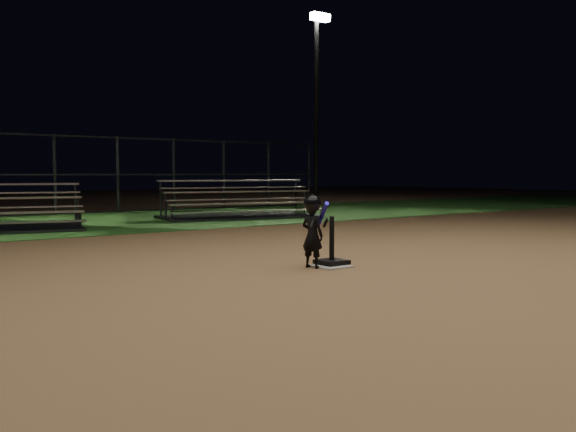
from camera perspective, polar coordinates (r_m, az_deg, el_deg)
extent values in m
plane|color=#9C7246|center=(8.44, 4.07, -4.79)|extent=(80.00, 80.00, 0.00)
cube|color=#23541B|center=(17.25, -18.16, -0.46)|extent=(60.00, 8.00, 0.01)
cube|color=beige|center=(8.43, 4.07, -4.71)|extent=(0.45, 0.45, 0.02)
cube|color=black|center=(8.55, 4.10, -4.30)|extent=(0.38, 0.38, 0.06)
cylinder|color=black|center=(8.51, 4.12, -2.08)|extent=(0.07, 0.07, 0.61)
imported|color=black|center=(8.30, 2.29, -1.81)|extent=(0.30, 0.37, 0.90)
sphere|color=black|center=(8.27, 2.29, 1.15)|extent=(0.24, 0.24, 0.24)
cylinder|color=#251ADF|center=(8.20, 3.22, 0.12)|extent=(0.27, 0.48, 0.38)
cylinder|color=black|center=(8.40, 3.53, -0.64)|extent=(0.11, 0.18, 0.14)
cube|color=#BABABF|center=(17.22, -3.89, 1.19)|extent=(4.44, 1.14, 0.04)
cube|color=#BABABF|center=(16.94, -3.49, 0.47)|extent=(4.44, 1.14, 0.03)
cube|color=#BABABF|center=(17.78, -4.62, 2.29)|extent=(4.44, 1.14, 0.04)
cube|color=#BABABF|center=(17.50, -4.25, 1.60)|extent=(4.44, 1.14, 0.03)
cube|color=#BABABF|center=(18.35, -5.31, 3.32)|extent=(4.44, 1.14, 0.04)
cube|color=#BABABF|center=(18.06, -4.96, 2.67)|extent=(4.44, 1.14, 0.03)
cube|color=#38383D|center=(17.82, -4.61, -0.05)|extent=(4.81, 3.01, 0.07)
cube|color=#38383D|center=(20.10, -20.88, 0.21)|extent=(20.00, 0.05, 0.05)
cube|color=#38383D|center=(20.07, -20.96, 3.63)|extent=(20.00, 0.05, 0.05)
cube|color=#38383D|center=(20.10, -21.05, 7.05)|extent=(20.00, 0.05, 0.05)
cylinder|color=#38383D|center=(20.07, -20.96, 3.63)|extent=(0.08, 0.08, 2.50)
cylinder|color=#38383D|center=(21.96, -8.28, 3.86)|extent=(0.08, 0.08, 2.50)
cylinder|color=#38383D|center=(24.73, 1.99, 3.91)|extent=(0.08, 0.08, 2.50)
cylinder|color=#2D2D30|center=(27.68, 2.66, 9.62)|extent=(0.20, 0.20, 8.00)
cube|color=white|center=(28.20, 3.03, 18.08)|extent=(0.90, 0.35, 0.30)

